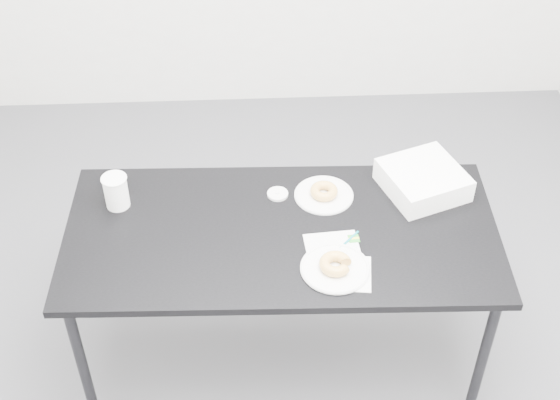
{
  "coord_description": "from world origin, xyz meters",
  "views": [
    {
      "loc": [
        -0.06,
        -2.25,
        2.87
      ],
      "look_at": [
        0.06,
        0.02,
        0.86
      ],
      "focal_mm": 50.0,
      "sensor_mm": 36.0,
      "label": 1
    }
  ],
  "objects_px": {
    "plate_near": "(335,268)",
    "plate_far": "(324,195)",
    "table": "(282,242)",
    "scorecard": "(335,256)",
    "bakery_box": "(423,180)",
    "pen": "(349,240)",
    "coffee_cup": "(116,191)",
    "donut_near": "(336,264)",
    "donut_far": "(324,191)"
  },
  "relations": [
    {
      "from": "plate_near",
      "to": "plate_far",
      "type": "xyz_separation_m",
      "value": [
        -0.0,
        0.42,
        -0.0
      ]
    },
    {
      "from": "table",
      "to": "plate_near",
      "type": "relative_size",
      "value": 6.61
    },
    {
      "from": "scorecard",
      "to": "bakery_box",
      "type": "height_order",
      "value": "bakery_box"
    },
    {
      "from": "scorecard",
      "to": "plate_far",
      "type": "bearing_deg",
      "value": 87.02
    },
    {
      "from": "scorecard",
      "to": "pen",
      "type": "relative_size",
      "value": 2.15
    },
    {
      "from": "coffee_cup",
      "to": "plate_near",
      "type": "bearing_deg",
      "value": -25.57
    },
    {
      "from": "table",
      "to": "donut_near",
      "type": "height_order",
      "value": "donut_near"
    },
    {
      "from": "donut_near",
      "to": "plate_far",
      "type": "bearing_deg",
      "value": 90.53
    },
    {
      "from": "bakery_box",
      "to": "donut_near",
      "type": "bearing_deg",
      "value": -153.32
    },
    {
      "from": "coffee_cup",
      "to": "bakery_box",
      "type": "xyz_separation_m",
      "value": [
        1.24,
        0.04,
        -0.02
      ]
    },
    {
      "from": "pen",
      "to": "scorecard",
      "type": "bearing_deg",
      "value": -176.01
    },
    {
      "from": "pen",
      "to": "donut_near",
      "type": "bearing_deg",
      "value": -162.2
    },
    {
      "from": "pen",
      "to": "donut_far",
      "type": "relative_size",
      "value": 1.07
    },
    {
      "from": "table",
      "to": "plate_far",
      "type": "relative_size",
      "value": 7.09
    },
    {
      "from": "donut_near",
      "to": "bakery_box",
      "type": "bearing_deg",
      "value": 47.21
    },
    {
      "from": "table",
      "to": "donut_far",
      "type": "bearing_deg",
      "value": 48.94
    },
    {
      "from": "plate_far",
      "to": "bakery_box",
      "type": "xyz_separation_m",
      "value": [
        0.41,
        0.02,
        0.05
      ]
    },
    {
      "from": "donut_near",
      "to": "table",
      "type": "bearing_deg",
      "value": 130.82
    },
    {
      "from": "table",
      "to": "bakery_box",
      "type": "bearing_deg",
      "value": 22.03
    },
    {
      "from": "donut_near",
      "to": "donut_far",
      "type": "xyz_separation_m",
      "value": [
        -0.0,
        0.42,
        -0.01
      ]
    },
    {
      "from": "pen",
      "to": "bakery_box",
      "type": "distance_m",
      "value": 0.45
    },
    {
      "from": "coffee_cup",
      "to": "table",
      "type": "bearing_deg",
      "value": -15.8
    },
    {
      "from": "scorecard",
      "to": "plate_far",
      "type": "xyz_separation_m",
      "value": [
        -0.01,
        0.35,
        0.0
      ]
    },
    {
      "from": "plate_far",
      "to": "plate_near",
      "type": "bearing_deg",
      "value": -89.47
    },
    {
      "from": "scorecard",
      "to": "donut_near",
      "type": "relative_size",
      "value": 2.14
    },
    {
      "from": "scorecard",
      "to": "donut_near",
      "type": "distance_m",
      "value": 0.08
    },
    {
      "from": "pen",
      "to": "donut_far",
      "type": "distance_m",
      "value": 0.28
    },
    {
      "from": "donut_near",
      "to": "bakery_box",
      "type": "relative_size",
      "value": 0.41
    },
    {
      "from": "table",
      "to": "donut_near",
      "type": "xyz_separation_m",
      "value": [
        0.19,
        -0.22,
        0.09
      ]
    },
    {
      "from": "pen",
      "to": "coffee_cup",
      "type": "xyz_separation_m",
      "value": [
        -0.91,
        0.25,
        0.07
      ]
    },
    {
      "from": "scorecard",
      "to": "bakery_box",
      "type": "relative_size",
      "value": 0.87
    },
    {
      "from": "scorecard",
      "to": "pen",
      "type": "distance_m",
      "value": 0.1
    },
    {
      "from": "donut_near",
      "to": "donut_far",
      "type": "distance_m",
      "value": 0.42
    },
    {
      "from": "bakery_box",
      "to": "plate_near",
      "type": "bearing_deg",
      "value": -153.32
    },
    {
      "from": "table",
      "to": "donut_far",
      "type": "xyz_separation_m",
      "value": [
        0.18,
        0.2,
        0.08
      ]
    },
    {
      "from": "plate_near",
      "to": "donut_near",
      "type": "distance_m",
      "value": 0.02
    },
    {
      "from": "scorecard",
      "to": "donut_far",
      "type": "height_order",
      "value": "donut_far"
    },
    {
      "from": "scorecard",
      "to": "pen",
      "type": "height_order",
      "value": "pen"
    },
    {
      "from": "donut_near",
      "to": "coffee_cup",
      "type": "xyz_separation_m",
      "value": [
        -0.84,
        0.4,
        0.04
      ]
    },
    {
      "from": "donut_far",
      "to": "coffee_cup",
      "type": "xyz_separation_m",
      "value": [
        -0.83,
        -0.01,
        0.05
      ]
    },
    {
      "from": "plate_far",
      "to": "table",
      "type": "bearing_deg",
      "value": -132.7
    },
    {
      "from": "table",
      "to": "bakery_box",
      "type": "height_order",
      "value": "bakery_box"
    },
    {
      "from": "plate_near",
      "to": "bakery_box",
      "type": "distance_m",
      "value": 0.6
    },
    {
      "from": "plate_near",
      "to": "donut_far",
      "type": "bearing_deg",
      "value": 90.53
    },
    {
      "from": "table",
      "to": "plate_far",
      "type": "bearing_deg",
      "value": 48.94
    },
    {
      "from": "plate_near",
      "to": "scorecard",
      "type": "bearing_deg",
      "value": 85.54
    },
    {
      "from": "donut_far",
      "to": "plate_far",
      "type": "bearing_deg",
      "value": 0.0
    },
    {
      "from": "pen",
      "to": "plate_near",
      "type": "xyz_separation_m",
      "value": [
        -0.07,
        -0.15,
        0.0
      ]
    },
    {
      "from": "donut_far",
      "to": "bakery_box",
      "type": "relative_size",
      "value": 0.38
    },
    {
      "from": "table",
      "to": "scorecard",
      "type": "height_order",
      "value": "scorecard"
    }
  ]
}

